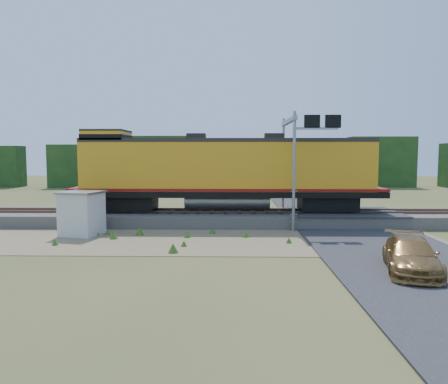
{
  "coord_description": "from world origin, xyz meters",
  "views": [
    {
      "loc": [
        -0.42,
        -22.94,
        4.67
      ],
      "look_at": [
        -0.97,
        3.0,
        2.4
      ],
      "focal_mm": 35.0,
      "sensor_mm": 36.0,
      "label": 1
    }
  ],
  "objects_px": {
    "shed": "(82,213)",
    "car": "(411,256)",
    "signal_gantry": "(296,143)",
    "locomotive": "(223,171)"
  },
  "relations": [
    {
      "from": "signal_gantry",
      "to": "car",
      "type": "height_order",
      "value": "signal_gantry"
    },
    {
      "from": "shed",
      "to": "car",
      "type": "height_order",
      "value": "shed"
    },
    {
      "from": "shed",
      "to": "signal_gantry",
      "type": "xyz_separation_m",
      "value": [
        12.68,
        3.66,
        4.11
      ]
    },
    {
      "from": "car",
      "to": "locomotive",
      "type": "bearing_deg",
      "value": 136.85
    },
    {
      "from": "locomotive",
      "to": "shed",
      "type": "height_order",
      "value": "locomotive"
    },
    {
      "from": "signal_gantry",
      "to": "shed",
      "type": "bearing_deg",
      "value": -163.92
    },
    {
      "from": "car",
      "to": "shed",
      "type": "bearing_deg",
      "value": 168.14
    },
    {
      "from": "signal_gantry",
      "to": "car",
      "type": "xyz_separation_m",
      "value": [
        3.02,
        -11.22,
        -4.72
      ]
    },
    {
      "from": "locomotive",
      "to": "car",
      "type": "height_order",
      "value": "locomotive"
    },
    {
      "from": "shed",
      "to": "signal_gantry",
      "type": "relative_size",
      "value": 0.36
    }
  ]
}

